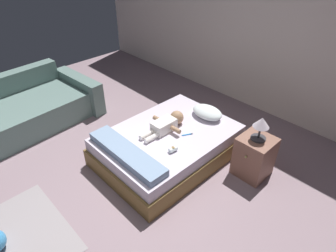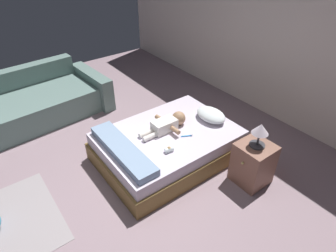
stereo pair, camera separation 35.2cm
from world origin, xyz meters
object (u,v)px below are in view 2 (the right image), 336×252
pillow (211,115)px  baby_bottle (169,149)px  couch (34,103)px  nightstand (253,163)px  toothbrush (187,136)px  lamp (260,131)px  baby (168,124)px  bed (168,145)px

pillow → baby_bottle: 0.88m
couch → nightstand: bearing=28.5°
pillow → toothbrush: bearing=-78.1°
couch → baby_bottle: 2.51m
baby_bottle → lamp: bearing=50.1°
baby → lamp: lamp is taller
bed → lamp: 1.19m
toothbrush → lamp: 0.88m
bed → baby: size_ratio=2.62×
nightstand → couch: bearing=-151.5°
bed → baby_bottle: size_ratio=16.49×
couch → lamp: (2.97, 1.61, 0.47)m
nightstand → lamp: 0.46m
bed → nightstand: nightstand is taller
lamp → bed: bearing=-150.2°
toothbrush → nightstand: nightstand is taller
bed → baby_bottle: bearing=-35.1°
bed → lamp: lamp is taller
baby_bottle → nightstand: bearing=50.1°
nightstand → lamp: size_ratio=1.83×
pillow → baby_bottle: size_ratio=4.17×
couch → baby_bottle: couch is taller
bed → baby: bearing=142.6°
baby → couch: size_ratio=0.30×
baby → baby_bottle: bearing=-35.6°
pillow → nightstand: bearing=-7.2°
pillow → bed: bearing=-98.9°
baby → nightstand: 1.13m
pillow → lamp: (0.83, -0.11, 0.26)m
pillow → couch: size_ratio=0.20×
baby → baby_bottle: size_ratio=6.29×
bed → lamp: bearing=29.8°
bed → nightstand: 1.07m
nightstand → baby_bottle: size_ratio=4.98×
bed → baby_bottle: baby_bottle is taller
couch → baby_bottle: size_ratio=20.90×
bed → nightstand: (0.93, 0.53, 0.07)m
couch → baby: bearing=29.9°
bed → couch: couch is taller
pillow → toothbrush: 0.51m
baby → baby_bottle: (0.38, -0.27, -0.04)m
nightstand → lamp: lamp is taller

